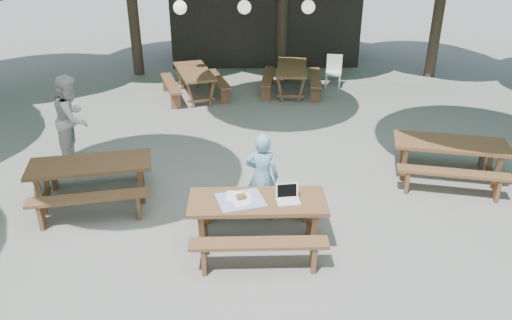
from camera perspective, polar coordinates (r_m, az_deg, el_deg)
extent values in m
plane|color=slate|center=(8.16, 0.59, -6.85)|extent=(80.00, 80.00, 0.00)
cube|color=black|center=(17.62, 0.95, 16.15)|extent=(6.00, 3.00, 2.80)
cube|color=brown|center=(7.24, 0.16, -4.78)|extent=(2.00, 0.80, 0.06)
cube|color=brown|center=(6.84, 0.33, -9.52)|extent=(1.90, 0.28, 0.05)
cube|color=brown|center=(7.94, 0.01, -4.05)|extent=(1.90, 0.28, 0.05)
cube|color=brown|center=(7.44, 0.16, -7.26)|extent=(1.70, 0.70, 0.69)
cube|color=brown|center=(8.75, -18.46, -0.47)|extent=(2.11, 1.14, 0.06)
cube|color=brown|center=(8.30, -18.58, -4.10)|extent=(1.92, 0.61, 0.05)
cube|color=brown|center=(9.45, -17.89, -0.21)|extent=(1.92, 0.61, 0.05)
cube|color=brown|center=(8.92, -18.12, -2.62)|extent=(1.80, 0.99, 0.69)
cube|color=brown|center=(9.74, 21.39, 1.76)|extent=(2.13, 1.24, 0.06)
cube|color=brown|center=(9.27, 21.65, -1.38)|extent=(1.91, 0.71, 0.05)
cube|color=brown|center=(10.43, 20.69, 1.85)|extent=(1.91, 0.71, 0.05)
cube|color=brown|center=(9.89, 21.05, -0.22)|extent=(1.82, 1.08, 0.69)
cube|color=brown|center=(13.60, -7.08, 10.02)|extent=(1.32, 2.14, 0.06)
cube|color=brown|center=(13.80, -4.34, 9.21)|extent=(0.79, 1.90, 0.05)
cube|color=brown|center=(13.58, -9.74, 8.63)|extent=(0.79, 1.90, 0.05)
cube|color=brown|center=(13.70, -7.00, 8.52)|extent=(1.14, 1.83, 0.69)
cube|color=brown|center=(13.90, 4.10, 10.50)|extent=(1.02, 2.08, 0.06)
cube|color=brown|center=(13.98, 6.77, 9.33)|extent=(0.49, 1.92, 0.05)
cube|color=brown|center=(14.00, 1.37, 9.52)|extent=(0.49, 1.92, 0.05)
cube|color=brown|center=(14.00, 4.06, 9.03)|extent=(0.89, 1.77, 0.69)
imported|color=#71ACCF|center=(7.88, 0.70, -1.93)|extent=(0.60, 0.47, 1.47)
imported|color=silver|center=(10.43, -20.26, 4.47)|extent=(0.70, 0.88, 1.76)
cube|color=white|center=(14.62, 8.84, 9.75)|extent=(0.53, 0.53, 0.04)
cube|color=white|center=(14.75, 8.95, 10.93)|extent=(0.44, 0.14, 0.48)
cube|color=white|center=(14.68, 8.78, 8.96)|extent=(0.50, 0.50, 0.38)
cube|color=white|center=(7.19, 3.70, -4.73)|extent=(0.35, 0.27, 0.02)
cube|color=white|center=(7.23, 3.55, -3.48)|extent=(0.33, 0.10, 0.23)
cube|color=black|center=(7.22, 3.56, -3.51)|extent=(0.28, 0.08, 0.19)
cube|color=blue|center=(7.22, -1.78, -4.58)|extent=(0.77, 0.70, 0.01)
cube|color=white|center=(7.18, -1.91, -4.71)|extent=(0.32, 0.36, 0.00)
cube|color=white|center=(7.26, -1.42, -4.34)|extent=(0.23, 0.31, 0.00)
cube|color=white|center=(7.31, -2.60, -4.12)|extent=(0.23, 0.31, 0.00)
cube|color=brown|center=(7.22, -1.70, -4.22)|extent=(0.15, 0.13, 0.06)
sphere|color=white|center=(13.09, -8.67, 16.85)|extent=(0.34, 0.34, 0.34)
sphere|color=white|center=(13.00, -1.34, 17.06)|extent=(0.34, 0.34, 0.34)
sphere|color=white|center=(13.11, 5.99, 17.01)|extent=(0.34, 0.34, 0.34)
cylinder|color=#2D2319|center=(16.07, 20.34, 16.81)|extent=(0.32, 0.32, 4.54)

